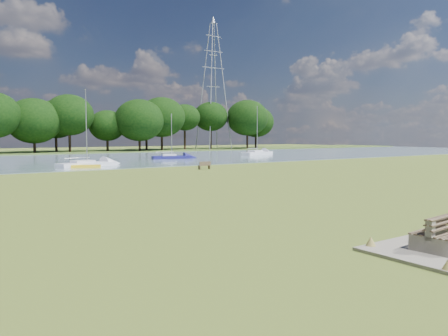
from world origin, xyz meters
TOP-DOWN VIEW (x-y plane):
  - ground at (0.00, 0.00)m, footprint 220.00×220.00m
  - river at (0.00, 42.00)m, footprint 220.00×40.00m
  - far_bank at (0.00, 72.00)m, footprint 220.00×20.00m
  - concrete_pad at (0.00, -14.00)m, footprint 4.20×3.20m
  - bench_pair at (-0.00, -14.00)m, footprint 2.06×1.33m
  - riverbank_bench at (11.07, 16.86)m, footprint 1.34×0.46m
  - kayak at (1.65, 25.55)m, footprint 3.11×1.54m
  - pylon at (47.16, 70.00)m, footprint 6.46×4.53m
  - sailboat_1 at (2.24, 27.25)m, footprint 6.88×3.55m
  - sailboat_4 at (17.30, 35.86)m, footprint 5.99×2.87m
  - sailboat_5 at (35.99, 39.13)m, footprint 7.35×3.88m

SIDE VIEW (x-z plane):
  - ground at x=0.00m, z-range 0.00..0.00m
  - river at x=0.00m, z-range -0.05..0.05m
  - far_bank at x=0.00m, z-range -0.20..0.20m
  - concrete_pad at x=0.00m, z-range 0.00..0.10m
  - kayak at x=1.65m, z-range 0.05..0.35m
  - riverbank_bench at x=11.07m, z-range 0.00..0.81m
  - sailboat_1 at x=2.24m, z-range -3.77..4.70m
  - sailboat_4 at x=17.30m, z-range -2.83..3.76m
  - bench_pair at x=0.00m, z-range 0.00..1.06m
  - sailboat_5 at x=35.99m, z-range -3.76..4.82m
  - pylon at x=47.16m, z-range 3.85..36.29m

